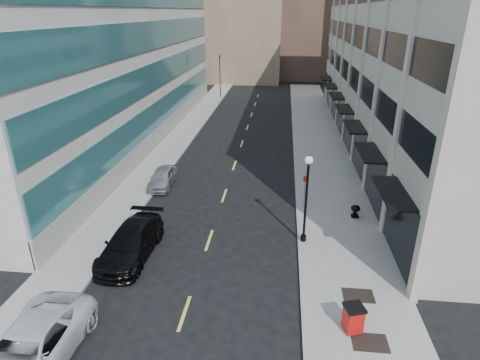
% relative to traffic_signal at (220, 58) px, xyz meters
% --- Properties ---
extents(ground, '(160.00, 160.00, 0.00)m').
position_rel_traffic_signal_xyz_m(ground, '(5.50, -48.00, -5.72)').
color(ground, black).
rests_on(ground, ground).
extents(sidewalk_right, '(5.00, 80.00, 0.15)m').
position_rel_traffic_signal_xyz_m(sidewalk_right, '(13.00, -28.00, -5.64)').
color(sidewalk_right, gray).
rests_on(sidewalk_right, ground).
extents(sidewalk_left, '(3.00, 80.00, 0.15)m').
position_rel_traffic_signal_xyz_m(sidewalk_left, '(-1.00, -28.00, -5.64)').
color(sidewalk_left, gray).
rests_on(sidewalk_left, ground).
extents(building_right, '(15.30, 46.50, 18.25)m').
position_rel_traffic_signal_xyz_m(building_right, '(22.44, -21.01, 3.28)').
color(building_right, '#B3A998').
rests_on(building_right, ground).
extents(building_left, '(16.14, 46.00, 20.00)m').
position_rel_traffic_signal_xyz_m(building_left, '(-10.45, -21.00, 4.27)').
color(building_left, silver).
rests_on(building_left, ground).
extents(skyline_tan_far, '(12.00, 14.00, 22.00)m').
position_rel_traffic_signal_xyz_m(skyline_tan_far, '(-8.50, 30.00, 5.28)').
color(skyline_tan_far, '#948061').
rests_on(skyline_tan_far, ground).
extents(skyline_stone, '(10.00, 14.00, 20.00)m').
position_rel_traffic_signal_xyz_m(skyline_stone, '(23.50, 18.00, 4.28)').
color(skyline_stone, '#B3A998').
rests_on(skyline_stone, ground).
extents(grate_mid, '(1.40, 1.00, 0.01)m').
position_rel_traffic_signal_xyz_m(grate_mid, '(13.10, -47.00, -5.56)').
color(grate_mid, black).
rests_on(grate_mid, sidewalk_right).
extents(grate_far, '(1.40, 1.00, 0.01)m').
position_rel_traffic_signal_xyz_m(grate_far, '(13.10, -44.20, -5.56)').
color(grate_far, black).
rests_on(grate_far, sidewalk_right).
extents(road_centerline, '(0.15, 68.20, 0.01)m').
position_rel_traffic_signal_xyz_m(road_centerline, '(5.50, -31.00, -5.71)').
color(road_centerline, '#D8CC4C').
rests_on(road_centerline, ground).
extents(traffic_signal, '(0.66, 0.66, 6.98)m').
position_rel_traffic_signal_xyz_m(traffic_signal, '(0.00, 0.00, 0.00)').
color(traffic_signal, black).
rests_on(traffic_signal, ground).
extents(car_white_van, '(2.82, 6.02, 1.66)m').
position_rel_traffic_signal_xyz_m(car_white_van, '(0.70, -49.45, -4.89)').
color(car_white_van, silver).
rests_on(car_white_van, ground).
extents(car_black_pickup, '(2.45, 5.65, 1.62)m').
position_rel_traffic_signal_xyz_m(car_black_pickup, '(1.72, -42.00, -4.91)').
color(car_black_pickup, black).
rests_on(car_black_pickup, ground).
extents(car_silver_sedan, '(1.73, 4.06, 1.37)m').
position_rel_traffic_signal_xyz_m(car_silver_sedan, '(0.75, -32.86, -5.03)').
color(car_silver_sedan, '#9FA2A8').
rests_on(car_silver_sedan, ground).
extents(trash_bin, '(0.92, 0.92, 1.20)m').
position_rel_traffic_signal_xyz_m(trash_bin, '(12.48, -46.41, -4.92)').
color(trash_bin, red).
rests_on(trash_bin, sidewalk_right).
extents(lamppost, '(0.43, 0.43, 5.13)m').
position_rel_traffic_signal_xyz_m(lamppost, '(10.80, -39.72, -2.55)').
color(lamppost, black).
rests_on(lamppost, sidewalk_right).
extents(sign_post, '(0.26, 0.10, 2.26)m').
position_rel_traffic_signal_xyz_m(sign_post, '(10.99, -35.35, -4.10)').
color(sign_post, slate).
rests_on(sign_post, sidewalk_right).
extents(urn_planter, '(0.58, 0.58, 0.80)m').
position_rel_traffic_signal_xyz_m(urn_planter, '(14.10, -36.55, -5.08)').
color(urn_planter, black).
rests_on(urn_planter, sidewalk_right).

